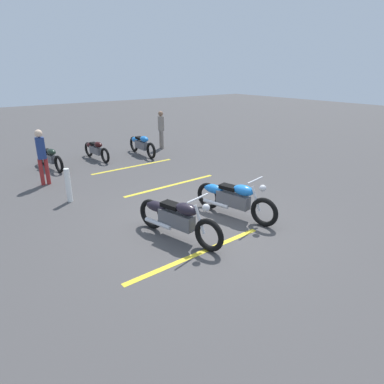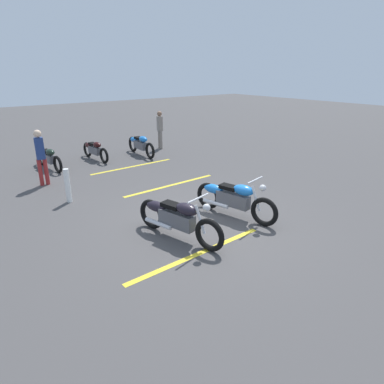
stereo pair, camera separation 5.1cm
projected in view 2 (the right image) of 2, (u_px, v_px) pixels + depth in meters
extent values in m
plane|color=#474444|center=(204.00, 224.00, 7.61)|extent=(60.00, 60.00, 0.00)
torus|color=black|center=(264.00, 212.00, 7.42)|extent=(0.68, 0.26, 0.67)
torus|color=black|center=(208.00, 196.00, 8.36)|extent=(0.68, 0.26, 0.67)
cube|color=#59595E|center=(233.00, 200.00, 7.89)|extent=(0.87, 0.40, 0.32)
ellipsoid|color=blue|center=(243.00, 190.00, 7.63)|extent=(0.57, 0.39, 0.24)
ellipsoid|color=blue|center=(214.00, 189.00, 8.19)|extent=(0.60, 0.36, 0.22)
cube|color=black|center=(229.00, 187.00, 7.87)|extent=(0.48, 0.33, 0.09)
cylinder|color=silver|center=(256.00, 199.00, 7.47)|extent=(0.27, 0.11, 0.56)
cylinder|color=silver|center=(255.00, 180.00, 7.35)|extent=(0.17, 0.61, 0.04)
sphere|color=silver|center=(263.00, 188.00, 7.28)|extent=(0.15, 0.15, 0.15)
cylinder|color=silver|center=(215.00, 203.00, 8.09)|extent=(0.70, 0.24, 0.09)
torus|color=black|center=(209.00, 235.00, 6.39)|extent=(0.68, 0.27, 0.67)
torus|color=black|center=(152.00, 214.00, 7.31)|extent=(0.68, 0.27, 0.67)
cube|color=#59595E|center=(177.00, 219.00, 6.85)|extent=(0.87, 0.41, 0.32)
ellipsoid|color=black|center=(187.00, 209.00, 6.59)|extent=(0.57, 0.40, 0.24)
ellipsoid|color=black|center=(156.00, 206.00, 7.14)|extent=(0.60, 0.37, 0.22)
cube|color=black|center=(172.00, 205.00, 6.83)|extent=(0.48, 0.34, 0.09)
cylinder|color=silver|center=(200.00, 219.00, 6.44)|extent=(0.27, 0.12, 0.56)
cylinder|color=silver|center=(198.00, 198.00, 6.32)|extent=(0.18, 0.61, 0.04)
sphere|color=silver|center=(207.00, 208.00, 6.25)|extent=(0.15, 0.15, 0.15)
cylinder|color=silver|center=(158.00, 224.00, 7.04)|extent=(0.70, 0.25, 0.09)
torus|color=black|center=(150.00, 151.00, 13.01)|extent=(0.64, 0.12, 0.64)
torus|color=black|center=(133.00, 144.00, 14.15)|extent=(0.64, 0.12, 0.64)
cube|color=#59595E|center=(140.00, 145.00, 13.59)|extent=(0.81, 0.23, 0.31)
ellipsoid|color=blue|center=(143.00, 139.00, 13.29)|extent=(0.50, 0.28, 0.23)
ellipsoid|color=blue|center=(134.00, 140.00, 13.96)|extent=(0.54, 0.24, 0.21)
cube|color=black|center=(139.00, 138.00, 13.59)|extent=(0.43, 0.24, 0.09)
torus|color=black|center=(104.00, 156.00, 12.41)|extent=(0.58, 0.14, 0.58)
torus|color=black|center=(87.00, 150.00, 13.34)|extent=(0.58, 0.14, 0.58)
cube|color=#59595E|center=(95.00, 150.00, 12.88)|extent=(0.74, 0.25, 0.28)
ellipsoid|color=black|center=(97.00, 145.00, 12.63)|extent=(0.47, 0.28, 0.21)
ellipsoid|color=black|center=(89.00, 145.00, 13.18)|extent=(0.50, 0.25, 0.19)
cube|color=black|center=(93.00, 144.00, 12.88)|extent=(0.40, 0.24, 0.08)
torus|color=black|center=(58.00, 164.00, 11.26)|extent=(0.60, 0.17, 0.59)
torus|color=black|center=(41.00, 157.00, 12.17)|extent=(0.60, 0.17, 0.59)
cube|color=#59595E|center=(48.00, 158.00, 11.72)|extent=(0.76, 0.29, 0.28)
ellipsoid|color=black|center=(50.00, 152.00, 11.47)|extent=(0.48, 0.30, 0.21)
ellipsoid|color=black|center=(42.00, 152.00, 12.01)|extent=(0.51, 0.27, 0.19)
cube|color=black|center=(46.00, 151.00, 11.71)|extent=(0.41, 0.26, 0.08)
cylinder|color=gray|center=(159.00, 139.00, 14.75)|extent=(0.11, 0.11, 0.78)
cylinder|color=gray|center=(161.00, 140.00, 14.62)|extent=(0.11, 0.11, 0.78)
cube|color=gray|center=(160.00, 124.00, 14.44)|extent=(0.24, 0.19, 0.62)
sphere|color=#8C664C|center=(159.00, 114.00, 14.30)|extent=(0.21, 0.21, 0.21)
cylinder|color=maroon|center=(40.00, 172.00, 10.01)|extent=(0.12, 0.12, 0.80)
cylinder|color=maroon|center=(46.00, 172.00, 10.09)|extent=(0.12, 0.12, 0.80)
cube|color=navy|center=(40.00, 149.00, 9.80)|extent=(0.21, 0.25, 0.64)
sphere|color=beige|center=(37.00, 134.00, 9.65)|extent=(0.22, 0.22, 0.22)
cylinder|color=white|center=(68.00, 186.00, 8.73)|extent=(0.14, 0.14, 0.90)
cube|color=yellow|center=(199.00, 254.00, 6.39)|extent=(0.23, 3.20, 0.01)
cube|color=yellow|center=(171.00, 185.00, 10.13)|extent=(0.23, 3.20, 0.01)
cube|color=yellow|center=(133.00, 166.00, 12.08)|extent=(0.23, 3.20, 0.01)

